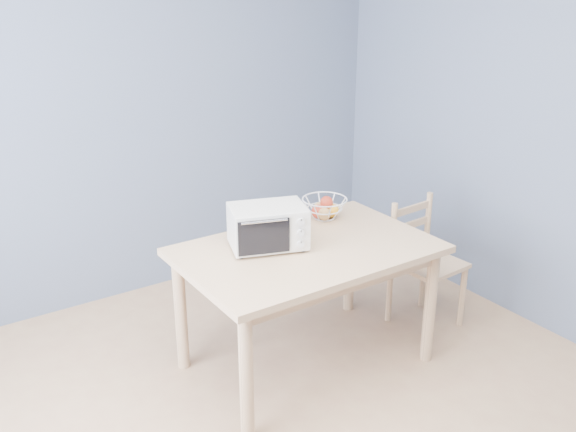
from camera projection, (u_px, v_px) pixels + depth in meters
room at (328, 215)px, 2.49m from camera, size 4.01×4.51×2.61m
dining_table at (307, 264)px, 3.59m from camera, size 1.40×0.90×0.75m
toaster_oven at (265, 226)px, 3.50m from camera, size 0.48×0.39×0.24m
fruit_basket at (324, 208)px, 3.94m from camera, size 0.36×0.36×0.14m
dining_chair at (423, 264)px, 4.14m from camera, size 0.41×0.41×0.83m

